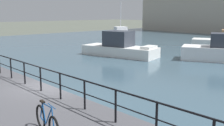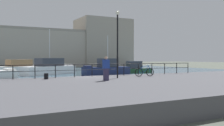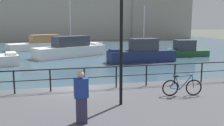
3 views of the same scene
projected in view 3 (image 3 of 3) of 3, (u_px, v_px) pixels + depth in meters
name	position (u px, v px, depth m)	size (l,w,h in m)	color
ground_plane	(75.00, 104.00, 12.50)	(240.00, 240.00, 0.00)	#4C5147
water_basin	(60.00, 47.00, 41.49)	(80.00, 60.00, 0.01)	#385160
harbor_building	(86.00, 16.00, 63.26)	(68.48, 12.33, 15.06)	#A89E8E
moored_blue_motorboat	(185.00, 50.00, 30.38)	(5.31, 2.60, 2.01)	#23512D
moored_small_launch	(142.00, 53.00, 25.84)	(7.28, 2.32, 5.84)	navy
moored_cabin_cruiser	(40.00, 44.00, 37.87)	(9.06, 6.08, 2.26)	white
moored_harbor_tender	(71.00, 49.00, 29.83)	(9.13, 6.38, 7.02)	white
quay_railing	(67.00, 75.00, 11.42)	(23.71, 0.07, 1.08)	black
parked_bicycle	(182.00, 87.00, 10.66)	(1.76, 0.35, 0.98)	black
quay_lamp_post	(121.00, 19.00, 9.04)	(0.32, 0.32, 5.28)	black
standing_person	(81.00, 97.00, 7.68)	(0.44, 0.28, 1.69)	#332D4C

